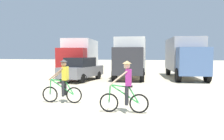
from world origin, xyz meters
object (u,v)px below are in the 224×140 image
Objects in this scene: sedan_parked at (81,69)px; box_truck_grey_hauler at (185,56)px; bicycle_spare at (75,78)px; box_truck_avon_van at (80,55)px; cyclist_cowboy_hat at (126,89)px; box_truck_white_box at (131,56)px; cyclist_orange_shirt at (63,83)px.

box_truck_grey_hauler is at bearing 23.56° from sedan_parked.
box_truck_avon_van is at bearing 105.79° from bicycle_spare.
box_truck_grey_hauler reaches higher than cyclist_cowboy_hat.
box_truck_white_box is at bearing 95.73° from cyclist_cowboy_hat.
sedan_parked is 1.58m from bicycle_spare.
box_truck_grey_hauler is 3.81× the size of cyclist_cowboy_hat.
sedan_parked is at bearing -139.52° from box_truck_white_box.
cyclist_orange_shirt is (-1.64, -10.22, -1.03)m from box_truck_white_box.
bicycle_spare is (-4.51, 6.78, -0.45)m from cyclist_cowboy_hat.
box_truck_avon_van is 3.82× the size of cyclist_cowboy_hat.
box_truck_avon_van reaches higher than cyclist_cowboy_hat.
cyclist_cowboy_hat is (5.98, -11.98, -1.03)m from box_truck_avon_van.
sedan_parked is at bearing 103.89° from cyclist_orange_shirt.
sedan_parked is at bearing 92.36° from bicycle_spare.
box_truck_grey_hauler is at bearing -1.53° from box_truck_avon_van.
box_truck_white_box is 4.63m from sedan_parked.
box_truck_avon_van reaches higher than sedan_parked.
box_truck_avon_van is 1.56× the size of sedan_parked.
bicycle_spare is at bearing -127.28° from box_truck_white_box.
box_truck_grey_hauler reaches higher than cyclist_orange_shirt.
bicycle_spare is (0.06, -1.50, -0.48)m from sedan_parked.
cyclist_orange_shirt is 6.05m from bicycle_spare.
cyclist_cowboy_hat reaches higher than sedan_parked.
cyclist_orange_shirt is 1.06× the size of bicycle_spare.
box_truck_grey_hauler is 9.38m from bicycle_spare.
box_truck_grey_hauler is at bearing 6.44° from box_truck_white_box.
cyclist_orange_shirt is at bearing -119.60° from box_truck_grey_hauler.
box_truck_avon_van is 13.43m from cyclist_cowboy_hat.
cyclist_cowboy_hat is at bearing -84.27° from box_truck_white_box.
box_truck_avon_van is at bearing 178.47° from box_truck_grey_hauler.
box_truck_avon_van reaches higher than cyclist_orange_shirt.
box_truck_grey_hauler is 12.23m from cyclist_cowboy_hat.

